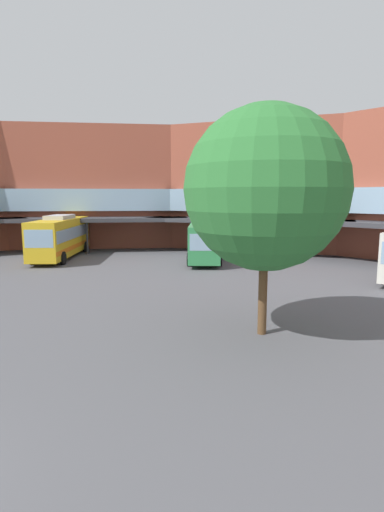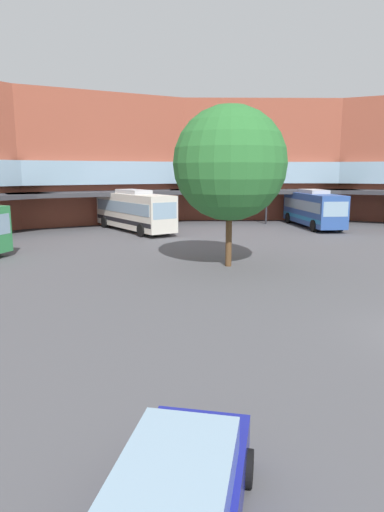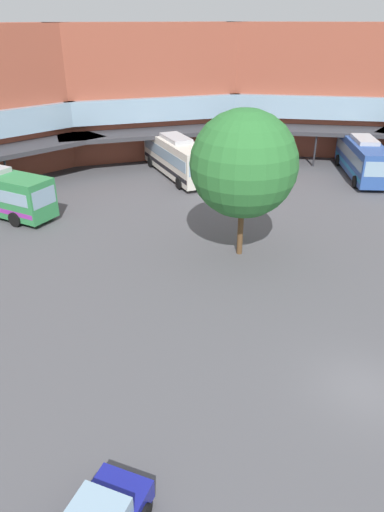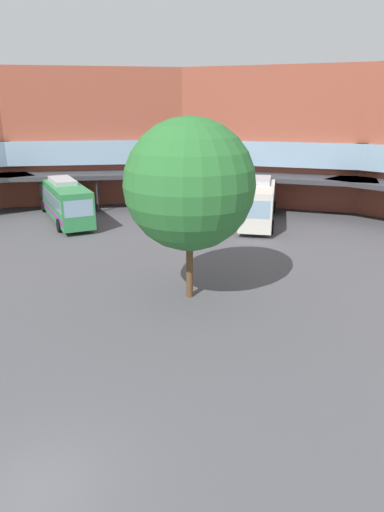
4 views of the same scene
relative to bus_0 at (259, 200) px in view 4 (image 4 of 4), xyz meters
name	(u,v)px [view 4 (image 4 of 4)]	position (x,y,z in m)	size (l,w,h in m)	color
ground_plane	(37,491)	(-7.44, -29.51, -1.93)	(128.89, 128.89, 0.00)	#515156
station_building	(170,148)	(-7.44, -1.53, 4.45)	(85.93, 40.01, 13.24)	#9E4C38
bus_0	(259,200)	(0.00, 0.00, 0.00)	(3.84, 11.37, 3.81)	silver
bus_5	(64,199)	(-17.10, -0.65, -0.07)	(8.34, 11.66, 3.66)	#338C4C
plaza_tree	(189,185)	(-4.57, -16.69, 3.98)	(6.47, 6.47, 9.15)	brown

